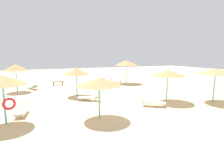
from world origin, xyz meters
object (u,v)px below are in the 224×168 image
Objects in this scene: parasol_1 at (168,73)px; lounger_4 at (90,97)px; bench_1 at (103,80)px; parasol_3 at (2,81)px; parasol_6 at (99,82)px; parasol_4 at (76,71)px; lounger_3 at (22,110)px; lounger_0 at (115,80)px; lounger_2 at (32,87)px; parasol_0 at (126,63)px; parasol_2 at (16,68)px; bench_0 at (58,83)px; lounger_1 at (152,102)px; parasol_5 at (216,71)px.

parasol_1 is 6.79m from lounger_4.
parasol_3 is at bearing -129.39° from bench_1.
parasol_6 reaches higher than lounger_4.
parasol_4 is 1.38× the size of lounger_3.
lounger_4 is at bearing -75.90° from parasol_4.
lounger_0 is 0.92× the size of lounger_2.
lounger_4 is at bearing -135.02° from parasol_0.
parasol_2 is 9.23m from lounger_4.
parasol_3 is at bearing -150.17° from lounger_4.
lounger_2 is 9.46m from bench_1.
lounger_3 is at bearing -107.98° from bench_0.
parasol_1 is at bearing -84.80° from bench_1.
lounger_0 is 10.74m from lounger_2.
bench_0 is at bearing 121.40° from parasol_1.
lounger_0 is (6.88, 12.84, -1.93)m from parasol_6.
lounger_0 is at bearing -36.99° from bench_1.
lounger_2 is at bearing 126.79° from lounger_1.
parasol_2 reaches higher than lounger_1.
parasol_0 is 12.06m from lounger_2.
parasol_2 is 1.51× the size of lounger_3.
parasol_1 is at bearing -24.77° from lounger_4.
parasol_3 is 9.86m from lounger_1.
parasol_5 is at bearing -41.19° from lounger_2.
lounger_2 is (1.28, 10.98, -2.17)m from parasol_3.
parasol_0 reaches higher than parasol_4.
parasol_3 is 0.92× the size of parasol_5.
parasol_6 is 4.85m from lounger_4.
lounger_3 is (-11.29, -10.21, -0.00)m from lounger_0.
parasol_6 is 1.40× the size of lounger_3.
lounger_0 reaches higher than bench_1.
parasol_2 is 1.46× the size of lounger_2.
parasol_1 is at bearing -91.69° from lounger_0.
parasol_6 is at bearing -90.88° from parasol_4.
parasol_3 is 5.23m from parasol_6.
lounger_2 is (-13.77, 12.06, -2.23)m from parasol_5.
parasol_1 reaches higher than bench_1.
lounger_0 is (6.78, 6.13, -2.02)m from parasol_4.
lounger_0 is at bearing 61.82° from parasol_6.
parasol_1 is 1.47× the size of lounger_3.
parasol_0 is 1.63× the size of lounger_3.
lounger_2 is 1.03× the size of lounger_3.
parasol_2 is 1.89× the size of bench_0.
parasol_6 is (-6.55, -1.69, -0.14)m from parasol_1.
parasol_4 reaches higher than lounger_3.
lounger_4 is (-3.82, 3.49, 0.00)m from lounger_1.
parasol_3 is 16.77m from bench_1.
parasol_1 is 6.77m from parasol_6.
parasol_2 is 1.09× the size of parasol_4.
bench_0 is 6.24m from bench_1.
lounger_3 is (-4.41, 2.63, -1.93)m from parasol_6.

